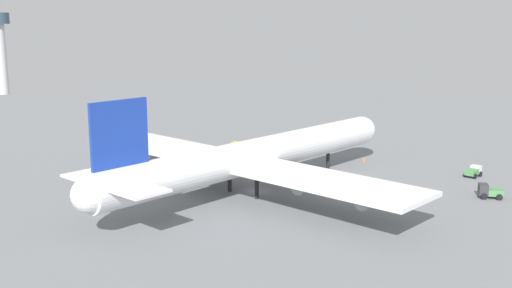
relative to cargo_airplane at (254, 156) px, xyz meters
name	(u,v)px	position (x,y,z in m)	size (l,w,h in m)	color
ground_plane	(256,191)	(0.62, 0.00, -6.24)	(282.37, 282.37, 0.00)	slate
cargo_airplane	(254,156)	(0.00, 0.00, 0.00)	(70.59, 65.85, 18.47)	silver
catering_truck	(473,171)	(35.64, -23.44, -5.20)	(3.68, 2.33, 2.01)	silver
baggage_tug	(489,191)	(23.76, -31.28, -5.07)	(3.92, 4.35, 2.37)	#333338
maintenance_van	(243,147)	(21.97, 23.73, -5.13)	(4.19, 5.80, 2.13)	yellow
safety_cone_nose	(364,160)	(32.39, -1.34, -5.83)	(0.57, 0.57, 0.81)	orange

